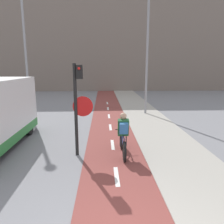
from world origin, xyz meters
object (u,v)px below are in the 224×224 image
at_px(street_lamp_sidewalk, 148,39).
at_px(cyclist_near, 123,135).
at_px(traffic_light_pole, 78,100).
at_px(street_lamp_far, 24,38).

xyz_separation_m(street_lamp_sidewalk, cyclist_near, (-2.07, -6.73, -3.93)).
distance_m(traffic_light_pole, street_lamp_far, 8.45).
bearing_deg(cyclist_near, traffic_light_pole, 176.21).
relative_size(traffic_light_pole, street_lamp_far, 0.39).
xyz_separation_m(street_lamp_far, street_lamp_sidewalk, (7.46, -0.31, -0.08)).
height_order(traffic_light_pole, street_lamp_sidewalk, street_lamp_sidewalk).
height_order(traffic_light_pole, cyclist_near, traffic_light_pole).
relative_size(street_lamp_far, cyclist_near, 4.41).
bearing_deg(street_lamp_sidewalk, street_lamp_far, 177.64).
height_order(traffic_light_pole, street_lamp_far, street_lamp_far).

